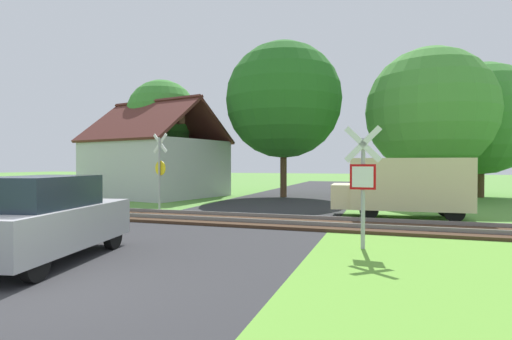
{
  "coord_description": "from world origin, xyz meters",
  "views": [
    {
      "loc": [
        5.1,
        -4.76,
        2.03
      ],
      "look_at": [
        0.5,
        9.36,
        1.8
      ],
      "focal_mm": 28.0,
      "sensor_mm": 36.0,
      "label": 1
    }
  ],
  "objects_px": {
    "house": "(156,166)",
    "tree_center": "(284,100)",
    "tree_far": "(481,119)",
    "mail_truck": "(403,185)",
    "stop_sign_near": "(363,180)",
    "crossing_sign_far": "(160,166)",
    "tree_left": "(162,116)",
    "tree_right": "(430,111)",
    "parked_car": "(47,219)"
  },
  "relations": [
    {
      "from": "stop_sign_near",
      "to": "tree_left",
      "type": "xyz_separation_m",
      "value": [
        -13.93,
        14.0,
        3.65
      ]
    },
    {
      "from": "stop_sign_near",
      "to": "crossing_sign_far",
      "type": "height_order",
      "value": "crossing_sign_far"
    },
    {
      "from": "stop_sign_near",
      "to": "tree_center",
      "type": "xyz_separation_m",
      "value": [
        -5.43,
        13.87,
        4.26
      ]
    },
    {
      "from": "stop_sign_near",
      "to": "parked_car",
      "type": "height_order",
      "value": "stop_sign_near"
    },
    {
      "from": "tree_right",
      "to": "parked_car",
      "type": "xyz_separation_m",
      "value": [
        -8.98,
        -17.95,
        -4.1
      ]
    },
    {
      "from": "mail_truck",
      "to": "tree_left",
      "type": "bearing_deg",
      "value": 59.64
    },
    {
      "from": "crossing_sign_far",
      "to": "tree_left",
      "type": "distance_m",
      "value": 10.41
    },
    {
      "from": "house",
      "to": "parked_car",
      "type": "distance_m",
      "value": 16.95
    },
    {
      "from": "house",
      "to": "tree_center",
      "type": "height_order",
      "value": "tree_center"
    },
    {
      "from": "tree_center",
      "to": "stop_sign_near",
      "type": "bearing_deg",
      "value": -68.63
    },
    {
      "from": "tree_center",
      "to": "mail_truck",
      "type": "bearing_deg",
      "value": -49.46
    },
    {
      "from": "house",
      "to": "tree_center",
      "type": "distance_m",
      "value": 8.89
    },
    {
      "from": "stop_sign_near",
      "to": "tree_far",
      "type": "bearing_deg",
      "value": -105.14
    },
    {
      "from": "tree_far",
      "to": "parked_car",
      "type": "height_order",
      "value": "tree_far"
    },
    {
      "from": "tree_far",
      "to": "tree_right",
      "type": "bearing_deg",
      "value": -138.26
    },
    {
      "from": "mail_truck",
      "to": "house",
      "type": "bearing_deg",
      "value": 64.82
    },
    {
      "from": "stop_sign_near",
      "to": "tree_far",
      "type": "xyz_separation_m",
      "value": [
        5.95,
        17.35,
        3.09
      ]
    },
    {
      "from": "tree_right",
      "to": "mail_truck",
      "type": "xyz_separation_m",
      "value": [
        -1.73,
        -8.42,
        -3.76
      ]
    },
    {
      "from": "tree_left",
      "to": "parked_car",
      "type": "distance_m",
      "value": 19.53
    },
    {
      "from": "crossing_sign_far",
      "to": "tree_right",
      "type": "height_order",
      "value": "tree_right"
    },
    {
      "from": "tree_center",
      "to": "tree_left",
      "type": "bearing_deg",
      "value": 179.13
    },
    {
      "from": "tree_far",
      "to": "tree_center",
      "type": "height_order",
      "value": "tree_center"
    },
    {
      "from": "parked_car",
      "to": "tree_left",
      "type": "bearing_deg",
      "value": 103.97
    },
    {
      "from": "tree_far",
      "to": "tree_left",
      "type": "height_order",
      "value": "tree_far"
    },
    {
      "from": "stop_sign_near",
      "to": "crossing_sign_far",
      "type": "relative_size",
      "value": 0.87
    },
    {
      "from": "stop_sign_near",
      "to": "house",
      "type": "xyz_separation_m",
      "value": [
        -13.16,
        12.03,
        0.27
      ]
    },
    {
      "from": "crossing_sign_far",
      "to": "parked_car",
      "type": "height_order",
      "value": "crossing_sign_far"
    },
    {
      "from": "house",
      "to": "mail_truck",
      "type": "bearing_deg",
      "value": -8.69
    },
    {
      "from": "house",
      "to": "mail_truck",
      "type": "height_order",
      "value": "house"
    },
    {
      "from": "tree_center",
      "to": "mail_truck",
      "type": "height_order",
      "value": "tree_center"
    },
    {
      "from": "tree_far",
      "to": "tree_left",
      "type": "bearing_deg",
      "value": -170.45
    },
    {
      "from": "crossing_sign_far",
      "to": "parked_car",
      "type": "xyz_separation_m",
      "value": [
        2.82,
        -8.87,
        -1.02
      ]
    },
    {
      "from": "crossing_sign_far",
      "to": "mail_truck",
      "type": "bearing_deg",
      "value": 20.4
    },
    {
      "from": "crossing_sign_far",
      "to": "mail_truck",
      "type": "height_order",
      "value": "crossing_sign_far"
    },
    {
      "from": "tree_center",
      "to": "crossing_sign_far",
      "type": "bearing_deg",
      "value": -112.72
    },
    {
      "from": "tree_left",
      "to": "tree_right",
      "type": "relative_size",
      "value": 0.9
    },
    {
      "from": "crossing_sign_far",
      "to": "tree_far",
      "type": "height_order",
      "value": "tree_far"
    },
    {
      "from": "stop_sign_near",
      "to": "crossing_sign_far",
      "type": "bearing_deg",
      "value": -28.04
    },
    {
      "from": "tree_center",
      "to": "tree_left",
      "type": "height_order",
      "value": "tree_center"
    },
    {
      "from": "tree_right",
      "to": "crossing_sign_far",
      "type": "bearing_deg",
      "value": -142.44
    },
    {
      "from": "tree_far",
      "to": "tree_center",
      "type": "distance_m",
      "value": 11.95
    },
    {
      "from": "stop_sign_near",
      "to": "tree_left",
      "type": "bearing_deg",
      "value": -41.36
    },
    {
      "from": "tree_center",
      "to": "mail_truck",
      "type": "xyz_separation_m",
      "value": [
        6.58,
        -7.69,
        -4.67
      ]
    },
    {
      "from": "stop_sign_near",
      "to": "mail_truck",
      "type": "bearing_deg",
      "value": -96.74
    },
    {
      "from": "tree_far",
      "to": "mail_truck",
      "type": "xyz_separation_m",
      "value": [
        -4.8,
        -11.16,
        -3.51
      ]
    },
    {
      "from": "stop_sign_near",
      "to": "parked_car",
      "type": "bearing_deg",
      "value": 32.48
    },
    {
      "from": "crossing_sign_far",
      "to": "tree_center",
      "type": "distance_m",
      "value": 9.88
    },
    {
      "from": "stop_sign_near",
      "to": "parked_car",
      "type": "relative_size",
      "value": 0.69
    },
    {
      "from": "stop_sign_near",
      "to": "mail_truck",
      "type": "distance_m",
      "value": 6.3
    },
    {
      "from": "tree_far",
      "to": "tree_right",
      "type": "height_order",
      "value": "tree_right"
    }
  ]
}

